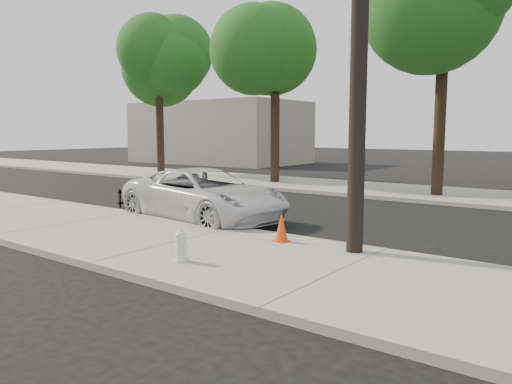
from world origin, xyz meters
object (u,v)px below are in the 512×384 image
police_cruiser (204,195)px  fire_hydrant (181,247)px  traffic_cone (282,228)px  utility_pole (360,22)px

police_cruiser → fire_hydrant: police_cruiser is taller
police_cruiser → fire_hydrant: bearing=-135.2°
fire_hydrant → traffic_cone: traffic_cone is taller
fire_hydrant → traffic_cone: 2.63m
utility_pole → police_cruiser: bearing=165.2°
utility_pole → fire_hydrant: utility_pole is taller
utility_pole → fire_hydrant: size_ratio=15.43×
utility_pole → traffic_cone: (-1.73, -0.11, -4.23)m
police_cruiser → traffic_cone: (3.81, -1.57, -0.30)m
police_cruiser → traffic_cone: size_ratio=8.41×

